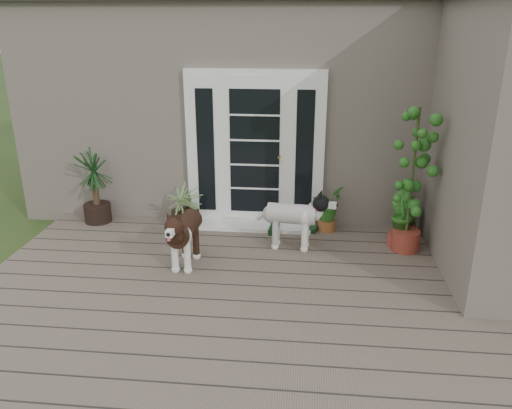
# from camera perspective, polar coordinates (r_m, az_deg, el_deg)

# --- Properties ---
(deck) EXTENTS (6.20, 4.60, 0.12)m
(deck) POSITION_cam_1_polar(r_m,az_deg,el_deg) (5.41, -0.39, -11.37)
(deck) COLOR #6B5B4C
(deck) RESTS_ON ground
(house_main) EXTENTS (7.40, 4.00, 3.10)m
(house_main) POSITION_cam_1_polar(r_m,az_deg,el_deg) (8.95, 2.55, 11.53)
(house_main) COLOR #665E54
(house_main) RESTS_ON ground
(door_unit) EXTENTS (1.90, 0.14, 2.15)m
(door_unit) POSITION_cam_1_polar(r_m,az_deg,el_deg) (7.03, -0.12, 6.20)
(door_unit) COLOR white
(door_unit) RESTS_ON deck
(door_step) EXTENTS (1.60, 0.40, 0.05)m
(door_step) POSITION_cam_1_polar(r_m,az_deg,el_deg) (7.17, -0.27, -2.35)
(door_step) COLOR white
(door_step) RESTS_ON deck
(brindle_dog) EXTENTS (0.41, 0.85, 0.69)m
(brindle_dog) POSITION_cam_1_polar(r_m,az_deg,el_deg) (6.03, -7.94, -3.77)
(brindle_dog) COLOR #331D12
(brindle_dog) RESTS_ON deck
(white_dog) EXTENTS (0.84, 0.43, 0.68)m
(white_dog) POSITION_cam_1_polar(r_m,az_deg,el_deg) (6.43, 3.97, -2.10)
(white_dog) COLOR white
(white_dog) RESTS_ON deck
(spider_plant) EXTENTS (0.83, 0.83, 0.69)m
(spider_plant) POSITION_cam_1_polar(r_m,az_deg,el_deg) (7.09, -7.97, -0.05)
(spider_plant) COLOR #A5B972
(spider_plant) RESTS_ON deck
(yucca) EXTENTS (0.94, 0.94, 1.05)m
(yucca) POSITION_cam_1_polar(r_m,az_deg,el_deg) (7.56, -17.61, 1.91)
(yucca) COLOR black
(yucca) RESTS_ON deck
(herb_a) EXTENTS (0.58, 0.58, 0.54)m
(herb_a) POSITION_cam_1_polar(r_m,az_deg,el_deg) (7.05, 7.98, -0.80)
(herb_a) COLOR #265418
(herb_a) RESTS_ON deck
(herb_b) EXTENTS (0.45, 0.45, 0.52)m
(herb_b) POSITION_cam_1_polar(r_m,az_deg,el_deg) (6.77, 15.75, -2.44)
(herb_b) COLOR #265217
(herb_b) RESTS_ON deck
(herb_c) EXTENTS (0.42, 0.42, 0.63)m
(herb_c) POSITION_cam_1_polar(r_m,az_deg,el_deg) (7.13, 16.41, -0.86)
(herb_c) COLOR #2C621C
(herb_c) RESTS_ON deck
(sapling) EXTENTS (0.57, 0.57, 1.88)m
(sapling) POSITION_cam_1_polar(r_m,az_deg,el_deg) (6.44, 17.08, 2.73)
(sapling) COLOR #2A601B
(sapling) RESTS_ON deck
(clog_left) EXTENTS (0.19, 0.35, 0.10)m
(clog_left) POSITION_cam_1_polar(r_m,az_deg,el_deg) (7.00, 2.01, -2.71)
(clog_left) COLOR black
(clog_left) RESTS_ON deck
(clog_right) EXTENTS (0.23, 0.33, 0.09)m
(clog_right) POSITION_cam_1_polar(r_m,az_deg,el_deg) (7.10, 6.51, -2.57)
(clog_right) COLOR black
(clog_right) RESTS_ON deck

